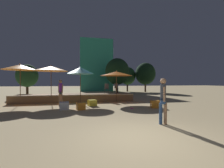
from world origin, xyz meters
TOP-DOWN VIEW (x-y plane):
  - ground_plane at (0.00, 0.00)m, footprint 120.00×120.00m
  - wooden_deck at (-2.21, 9.64)m, footprint 10.10×2.49m
  - patio_umbrella_0 at (-1.77, 8.14)m, footprint 2.21×2.21m
  - patio_umbrella_1 at (1.25, 8.20)m, footprint 2.76×2.76m
  - patio_umbrella_2 at (-4.10, 8.69)m, footprint 2.69×2.69m
  - patio_umbrella_3 at (-6.36, 8.61)m, footprint 2.53×2.53m
  - cube_seat_0 at (3.11, 4.88)m, footprint 0.70×0.70m
  - cube_seat_1 at (-1.73, 5.16)m, footprint 0.59×0.59m
  - cube_seat_2 at (-2.74, 5.41)m, footprint 0.62×0.62m
  - cube_seat_3 at (-0.94, 6.53)m, footprint 0.68×0.68m
  - person_0 at (1.52, 1.23)m, footprint 0.30×0.53m
  - person_1 at (-3.16, 7.01)m, footprint 0.42×0.37m
  - bistro_chair_0 at (0.53, 9.00)m, footprint 0.42×0.42m
  - bistro_chair_1 at (1.63, 9.85)m, footprint 0.40×0.41m
  - frisbee_disc at (1.48, 4.87)m, footprint 0.23×0.23m
  - background_tree_0 at (3.20, 15.87)m, footprint 3.32×3.32m
  - background_tree_1 at (4.40, 21.35)m, footprint 3.02×3.02m
  - background_tree_2 at (6.47, 21.55)m, footprint 2.92×2.92m
  - background_tree_3 at (-7.99, 15.25)m, footprint 2.45×2.45m
  - background_tree_4 at (9.13, 19.76)m, footprint 3.41×3.41m
  - distant_building at (1.15, 24.63)m, footprint 6.06×3.13m

SIDE VIEW (x-z plane):
  - ground_plane at x=0.00m, z-range 0.00..0.00m
  - frisbee_disc at x=1.48m, z-range 0.00..0.03m
  - cube_seat_3 at x=-0.94m, z-range 0.00..0.43m
  - cube_seat_1 at x=-1.73m, z-range 0.00..0.44m
  - cube_seat_2 at x=-2.74m, z-range 0.00..0.47m
  - cube_seat_0 at x=3.11m, z-range 0.00..0.47m
  - wooden_deck at x=-2.21m, z-range -0.04..0.63m
  - person_0 at x=1.52m, z-range 0.11..1.97m
  - person_1 at x=-3.16m, z-range 0.11..1.98m
  - bistro_chair_0 at x=0.53m, z-range 0.76..1.66m
  - bistro_chair_1 at x=1.63m, z-range 0.76..1.66m
  - patio_umbrella_1 at x=1.25m, z-range 1.08..3.76m
  - background_tree_3 at x=-7.99m, z-range 0.54..4.36m
  - patio_umbrella_0 at x=-1.77m, z-range 1.14..4.12m
  - patio_umbrella_2 at x=-4.10m, z-range 1.26..4.34m
  - background_tree_2 at x=6.47m, z-range 0.60..5.02m
  - patio_umbrella_3 at x=-6.36m, z-range 1.28..4.43m
  - background_tree_1 at x=4.40m, z-range 0.63..5.22m
  - background_tree_4 at x=9.13m, z-range 0.62..5.63m
  - background_tree_0 at x=3.20m, z-range 0.66..5.64m
  - distant_building at x=1.15m, z-range 0.00..9.74m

